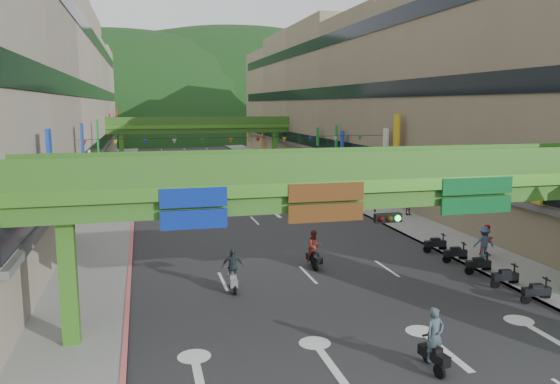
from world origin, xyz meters
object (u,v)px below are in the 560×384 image
object	(u,v)px
car_silver	(207,195)
overpass_near	(380,198)
pedestrian_red	(487,242)
car_yellow	(198,160)
scooter_rider_near	(435,341)
scooter_rider_mid	(314,249)

from	to	relation	value
car_silver	overpass_near	bearing A→B (deg)	-73.69
car_silver	pedestrian_red	size ratio (longest dim) A/B	2.09
car_yellow	scooter_rider_near	bearing A→B (deg)	-89.20
car_silver	car_yellow	distance (m)	32.38
scooter_rider_near	car_silver	world-z (taller)	scooter_rider_near
overpass_near	car_yellow	xyz separation A→B (m)	(-1.08, 61.91, -4.47)
overpass_near	scooter_rider_near	bearing A→B (deg)	-88.66
overpass_near	pedestrian_red	world-z (taller)	overpass_near
car_yellow	pedestrian_red	size ratio (longest dim) A/B	2.38
scooter_rider_mid	scooter_rider_near	bearing A→B (deg)	-88.42
overpass_near	pedestrian_red	size ratio (longest dim) A/B	15.42
scooter_rider_near	car_yellow	distance (m)	66.30
scooter_rider_near	scooter_rider_mid	size ratio (longest dim) A/B	1.04
overpass_near	scooter_rider_near	world-z (taller)	overpass_near
pedestrian_red	car_yellow	bearing A→B (deg)	87.94
overpass_near	pedestrian_red	xyz separation A→B (m)	(10.21, 7.28, -4.30)
car_silver	car_yellow	xyz separation A→B (m)	(2.46, 32.29, 0.11)
scooter_rider_near	pedestrian_red	xyz separation A→B (m)	(10.11, 11.67, -0.14)
overpass_near	scooter_rider_near	distance (m)	6.04
overpass_near	scooter_rider_mid	xyz separation A→B (m)	(-0.23, 7.74, -4.10)
scooter_rider_mid	car_silver	world-z (taller)	scooter_rider_mid
overpass_near	car_yellow	distance (m)	62.08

